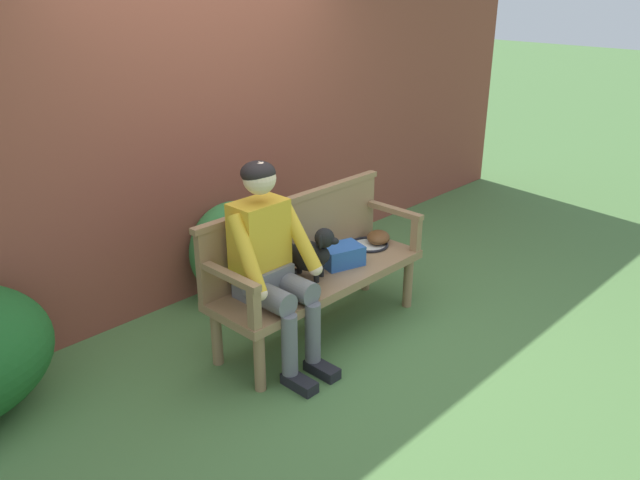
{
  "coord_description": "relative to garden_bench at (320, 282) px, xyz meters",
  "views": [
    {
      "loc": [
        -2.85,
        -2.73,
        2.34
      ],
      "look_at": [
        0.0,
        0.0,
        0.7
      ],
      "focal_mm": 36.26,
      "sensor_mm": 36.0,
      "label": 1
    }
  ],
  "objects": [
    {
      "name": "dog_on_bench",
      "position": [
        -0.08,
        -0.0,
        0.24
      ],
      "size": [
        0.27,
        0.36,
        0.37
      ],
      "color": "black",
      "rests_on": "garden_bench"
    },
    {
      "name": "hedge_bush_mid_right",
      "position": [
        -0.02,
        0.93,
        -0.02
      ],
      "size": [
        0.71,
        0.49,
        0.74
      ],
      "primitive_type": "ellipsoid",
      "color": "#337538",
      "rests_on": "ground"
    },
    {
      "name": "tennis_racket",
      "position": [
        0.6,
        0.1,
        0.07
      ],
      "size": [
        0.32,
        0.58,
        0.03
      ],
      "color": "black",
      "rests_on": "garden_bench"
    },
    {
      "name": "bench_armrest_right_end",
      "position": [
        0.78,
        -0.09,
        0.26
      ],
      "size": [
        0.06,
        0.53,
        0.28
      ],
      "color": "#93704C",
      "rests_on": "garden_bench"
    },
    {
      "name": "bench_armrest_left_end",
      "position": [
        -0.78,
        -0.09,
        0.26
      ],
      "size": [
        0.06,
        0.53,
        0.28
      ],
      "color": "#93704C",
      "rests_on": "garden_bench"
    },
    {
      "name": "baseball_glove",
      "position": [
        0.7,
        0.06,
        0.1
      ],
      "size": [
        0.28,
        0.26,
        0.09
      ],
      "primitive_type": "ellipsoid",
      "rotation": [
        0.0,
        0.0,
        0.6
      ],
      "color": "brown",
      "rests_on": "garden_bench"
    },
    {
      "name": "person_seated",
      "position": [
        -0.46,
        -0.02,
        0.33
      ],
      "size": [
        0.56,
        0.67,
        1.32
      ],
      "color": "black",
      "rests_on": "ground"
    },
    {
      "name": "sports_bag",
      "position": [
        0.22,
        -0.0,
        0.13
      ],
      "size": [
        0.33,
        0.27,
        0.14
      ],
      "primitive_type": "cube",
      "rotation": [
        0.0,
        0.0,
        -0.29
      ],
      "color": "#2856A3",
      "rests_on": "garden_bench"
    },
    {
      "name": "brick_garden_fence",
      "position": [
        0.0,
        1.25,
        0.97
      ],
      "size": [
        8.0,
        0.3,
        2.71
      ],
      "primitive_type": "cube",
      "color": "brown",
      "rests_on": "ground"
    },
    {
      "name": "bench_backrest",
      "position": [
        0.0,
        0.24,
        0.31
      ],
      "size": [
        1.67,
        0.06,
        0.5
      ],
      "color": "#93704C",
      "rests_on": "garden_bench"
    },
    {
      "name": "ground_plane",
      "position": [
        0.0,
        0.0,
        -0.39
      ],
      "size": [
        40.0,
        40.0,
        0.0
      ],
      "primitive_type": "plane",
      "color": "#4C753D"
    },
    {
      "name": "garden_bench",
      "position": [
        0.0,
        0.0,
        0.0
      ],
      "size": [
        1.63,
        0.53,
        0.45
      ],
      "color": "#93704C",
      "rests_on": "ground"
    }
  ]
}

